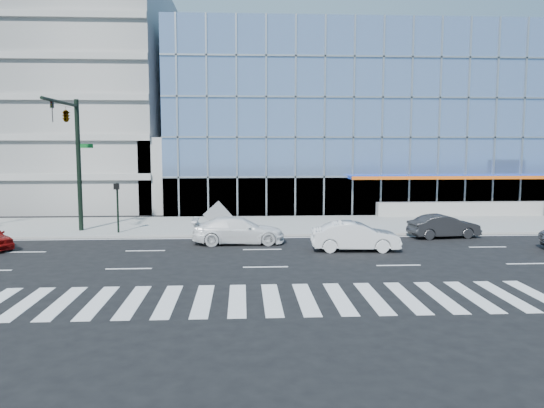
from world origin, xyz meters
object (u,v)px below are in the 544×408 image
(white_sedan, at_px, (355,236))
(tilted_panel, at_px, (218,215))
(traffic_signal, at_px, (70,132))
(ped_signal_post, at_px, (117,200))
(dark_sedan, at_px, (444,226))
(white_suv, at_px, (238,230))

(white_sedan, relative_size, tilted_panel, 3.45)
(traffic_signal, height_order, ped_signal_post, traffic_signal)
(traffic_signal, height_order, tilted_panel, traffic_signal)
(dark_sedan, distance_m, tilted_panel, 13.56)
(white_sedan, distance_m, tilted_panel, 9.52)
(white_suv, relative_size, tilted_panel, 3.88)
(ped_signal_post, bearing_deg, white_suv, -23.41)
(white_sedan, bearing_deg, tilted_panel, 53.63)
(white_sedan, bearing_deg, traffic_signal, 75.65)
(ped_signal_post, relative_size, white_suv, 0.59)
(traffic_signal, distance_m, tilted_panel, 9.92)
(white_suv, xyz_separation_m, tilted_panel, (-1.30, 3.80, 0.33))
(dark_sedan, height_order, tilted_panel, tilted_panel)
(white_sedan, xyz_separation_m, tilted_panel, (-7.30, 6.10, 0.33))
(white_suv, bearing_deg, ped_signal_post, 65.29)
(ped_signal_post, relative_size, tilted_panel, 2.31)
(traffic_signal, bearing_deg, white_sedan, -17.83)
(ped_signal_post, xyz_separation_m, white_sedan, (13.26, -5.44, -1.40))
(white_sedan, relative_size, dark_sedan, 1.10)
(traffic_signal, height_order, dark_sedan, traffic_signal)
(tilted_panel, bearing_deg, white_sedan, -45.92)
(ped_signal_post, distance_m, white_sedan, 14.40)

